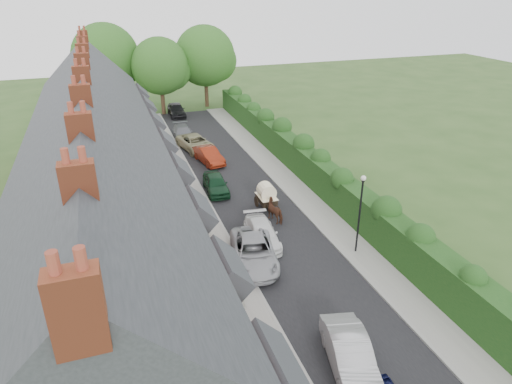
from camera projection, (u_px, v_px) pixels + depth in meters
ground at (337, 303)px, 23.71m from camera, size 140.00×140.00×0.00m
road at (259, 212)px, 32.99m from camera, size 6.00×58.00×0.02m
pavement_hedge_side at (310, 203)px, 34.17m from camera, size 2.20×58.00×0.12m
pavement_house_side at (207, 220)px, 31.85m from camera, size 1.70×58.00×0.12m
kerb_hedge_side at (297, 205)px, 33.86m from camera, size 0.18×58.00×0.13m
kerb_house_side at (218, 218)px, 32.08m from camera, size 0.18×58.00×0.13m
hedge at (333, 182)px, 34.05m from camera, size 2.10×58.00×2.85m
terrace_row at (100, 179)px, 27.20m from camera, size 9.05×40.50×11.50m
garden_wall_row at (195, 224)px, 30.53m from camera, size 0.35×40.35×1.10m
lamppost at (361, 205)px, 26.74m from camera, size 0.32×0.32×5.16m
tree_far_left at (163, 67)px, 54.89m from camera, size 7.14×6.80×9.29m
tree_far_right at (208, 57)px, 58.12m from camera, size 7.98×7.60×10.31m
tree_far_back at (109, 58)px, 55.34m from camera, size 8.40×8.00×10.82m
car_silver_a at (350, 355)px, 19.43m from camera, size 2.64×4.94×1.55m
car_silver_b at (254, 252)px, 26.84m from camera, size 3.55×5.83×1.51m
car_white at (262, 234)px, 28.95m from camera, size 2.33×4.69×1.31m
car_green at (216, 184)px, 35.91m from camera, size 1.91×4.24×1.42m
car_red at (209, 155)px, 41.64m from camera, size 2.31×4.57×1.44m
car_beige at (196, 143)px, 44.73m from camera, size 3.46×5.60×1.45m
car_grey at (183, 133)px, 47.89m from camera, size 2.21×4.82×1.37m
car_black at (176, 110)px, 56.01m from camera, size 1.92×4.62×1.56m
horse at (276, 211)px, 31.56m from camera, size 1.36×1.98×1.53m
horse_cart at (266, 194)px, 33.08m from camera, size 1.26×2.78×2.00m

